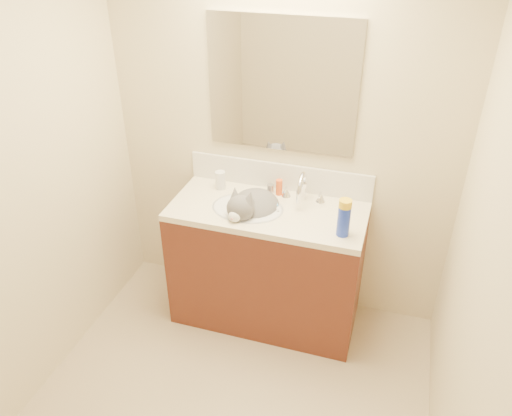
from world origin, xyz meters
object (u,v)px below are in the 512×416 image
Objects in this scene: cat at (252,209)px; pill_bottle at (220,180)px; spray_can at (344,220)px; vanity_cabinet at (267,267)px; silver_jar at (270,188)px; basin at (248,217)px; faucet at (302,190)px; amber_bottle at (279,187)px.

cat is 3.99× the size of pill_bottle.
spray_can is (0.84, -0.30, 0.04)m from pill_bottle.
silver_jar is (-0.04, 0.20, 0.48)m from vanity_cabinet.
cat is at bearing -104.54° from silver_jar.
basin is at bearing -165.96° from vanity_cabinet.
cat is at bearing -173.82° from vanity_cabinet.
faucet reaches higher than silver_jar.
vanity_cabinet is 0.74m from spray_can.
silver_jar is (0.08, 0.23, 0.10)m from basin.
vanity_cabinet is at bearing -96.03° from amber_bottle.
spray_can reaches higher than pill_bottle.
faucet reaches higher than amber_bottle.
cat is 0.24m from amber_bottle.
cat reaches higher than amber_bottle.
silver_jar is 0.63m from spray_can.
cat is 0.23m from silver_jar.
amber_bottle is at bearing 71.81° from cat.
vanity_cabinet is 0.40m from basin.
faucet is 2.35× the size of pill_bottle.
pill_bottle is at bearing 157.44° from vanity_cabinet.
faucet is 0.59× the size of cat.
pill_bottle is (-0.27, 0.16, 0.08)m from cat.
amber_bottle is at bearing 83.97° from vanity_cabinet.
pill_bottle is 0.33m from silver_jar.
faucet is 0.41m from spray_can.
silver_jar is (0.32, 0.05, -0.03)m from pill_bottle.
cat is at bearing 40.86° from basin.
basin is at bearing -108.48° from silver_jar.
basin is 0.06m from cat.
amber_bottle is (-0.16, 0.05, -0.03)m from faucet.
basin is 0.95× the size of cat.
spray_can is at bearing -43.86° from faucet.
pill_bottle reaches higher than basin.
faucet is 2.70× the size of amber_bottle.
pill_bottle is (-0.54, 0.01, -0.03)m from faucet.
basin is 1.61× the size of faucet.
amber_bottle reaches higher than vanity_cabinet.
cat is at bearing -120.68° from amber_bottle.
pill_bottle is 0.39m from amber_bottle.
pill_bottle reaches higher than silver_jar.
vanity_cabinet is 2.67× the size of basin.
vanity_cabinet is 6.19× the size of spray_can.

